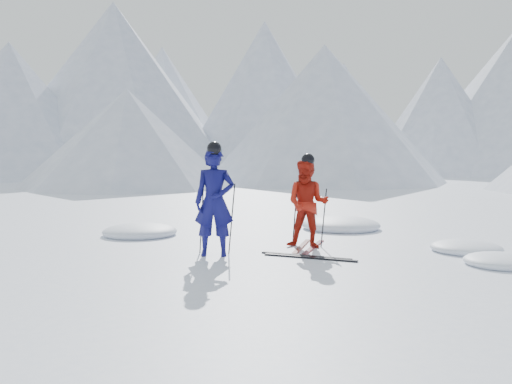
# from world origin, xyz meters

# --- Properties ---
(ground) EXTENTS (160.00, 160.00, 0.00)m
(ground) POSITION_xyz_m (0.00, 0.00, 0.00)
(ground) COLOR white
(ground) RESTS_ON ground
(mountain_range) EXTENTS (106.15, 62.94, 15.53)m
(mountain_range) POSITION_xyz_m (5.71, 35.31, 6.72)
(mountain_range) COLOR #B2BCD1
(mountain_range) RESTS_ON ground
(skier_blue) EXTENTS (0.80, 0.63, 1.96)m
(skier_blue) POSITION_xyz_m (-2.58, -0.50, 0.98)
(skier_blue) COLOR #0D0D4F
(skier_blue) RESTS_ON ground
(skier_red) EXTENTS (0.87, 0.68, 1.74)m
(skier_red) POSITION_xyz_m (-1.09, 0.77, 0.87)
(skier_red) COLOR #A81A0D
(skier_red) RESTS_ON ground
(pole_blue_left) EXTENTS (0.13, 0.09, 1.30)m
(pole_blue_left) POSITION_xyz_m (-2.88, -0.35, 0.65)
(pole_blue_left) COLOR black
(pole_blue_left) RESTS_ON ground
(pole_blue_right) EXTENTS (0.13, 0.08, 1.30)m
(pole_blue_right) POSITION_xyz_m (-2.33, -0.25, 0.65)
(pole_blue_right) COLOR black
(pole_blue_right) RESTS_ON ground
(pole_red_left) EXTENTS (0.12, 0.09, 1.16)m
(pole_red_left) POSITION_xyz_m (-1.39, 1.02, 0.58)
(pole_red_left) COLOR black
(pole_red_left) RESTS_ON ground
(pole_red_right) EXTENTS (0.12, 0.08, 1.16)m
(pole_red_right) POSITION_xyz_m (-0.79, 0.92, 0.58)
(pole_red_right) COLOR black
(pole_red_right) RESTS_ON ground
(ski_worn_left) EXTENTS (0.10, 1.70, 0.03)m
(ski_worn_left) POSITION_xyz_m (-1.21, 0.77, 0.01)
(ski_worn_left) COLOR black
(ski_worn_left) RESTS_ON ground
(ski_worn_right) EXTENTS (0.20, 1.70, 0.03)m
(ski_worn_right) POSITION_xyz_m (-0.97, 0.77, 0.01)
(ski_worn_right) COLOR black
(ski_worn_right) RESTS_ON ground
(ski_loose_a) EXTENTS (1.69, 0.41, 0.03)m
(ski_loose_a) POSITION_xyz_m (-0.96, -0.20, 0.01)
(ski_loose_a) COLOR black
(ski_loose_a) RESTS_ON ground
(ski_loose_b) EXTENTS (1.69, 0.36, 0.03)m
(ski_loose_b) POSITION_xyz_m (-0.86, -0.35, 0.01)
(ski_loose_b) COLOR black
(ski_loose_b) RESTS_ON ground
(snow_lumps) EXTENTS (8.79, 5.33, 0.42)m
(snow_lumps) POSITION_xyz_m (-1.27, 2.19, 0.00)
(snow_lumps) COLOR white
(snow_lumps) RESTS_ON ground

